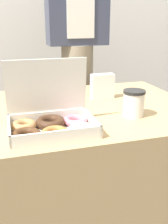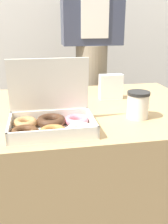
{
  "view_description": "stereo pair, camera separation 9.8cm",
  "coord_description": "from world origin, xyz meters",
  "px_view_note": "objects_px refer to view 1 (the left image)",
  "views": [
    {
      "loc": [
        -0.36,
        -1.14,
        1.15
      ],
      "look_at": [
        -0.1,
        -0.26,
        0.83
      ],
      "focal_mm": 42.0,
      "sensor_mm": 36.0,
      "label": 1
    },
    {
      "loc": [
        -0.26,
        -1.17,
        1.15
      ],
      "look_at": [
        -0.1,
        -0.26,
        0.83
      ],
      "focal_mm": 42.0,
      "sensor_mm": 36.0,
      "label": 2
    }
  ],
  "objects_px": {
    "donut_box": "(51,122)",
    "coffee_cup": "(134,103)",
    "person_customer": "(77,43)",
    "napkin_holder": "(102,86)"
  },
  "relations": [
    {
      "from": "donut_box",
      "to": "person_customer",
      "type": "xyz_separation_m",
      "value": [
        0.35,
        0.92,
        0.2
      ]
    },
    {
      "from": "donut_box",
      "to": "coffee_cup",
      "type": "bearing_deg",
      "value": 10.03
    },
    {
      "from": "donut_box",
      "to": "person_customer",
      "type": "height_order",
      "value": "person_customer"
    },
    {
      "from": "coffee_cup",
      "to": "person_customer",
      "type": "distance_m",
      "value": 0.88
    },
    {
      "from": "person_customer",
      "to": "coffee_cup",
      "type": "bearing_deg",
      "value": -88.88
    },
    {
      "from": "person_customer",
      "to": "donut_box",
      "type": "bearing_deg",
      "value": -110.85
    },
    {
      "from": "coffee_cup",
      "to": "napkin_holder",
      "type": "relative_size",
      "value": 0.88
    },
    {
      "from": "donut_box",
      "to": "napkin_holder",
      "type": "relative_size",
      "value": 2.56
    },
    {
      "from": "donut_box",
      "to": "napkin_holder",
      "type": "bearing_deg",
      "value": 46.94
    },
    {
      "from": "donut_box",
      "to": "napkin_holder",
      "type": "xyz_separation_m",
      "value": [
        0.33,
        0.36,
        0.03
      ]
    }
  ]
}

